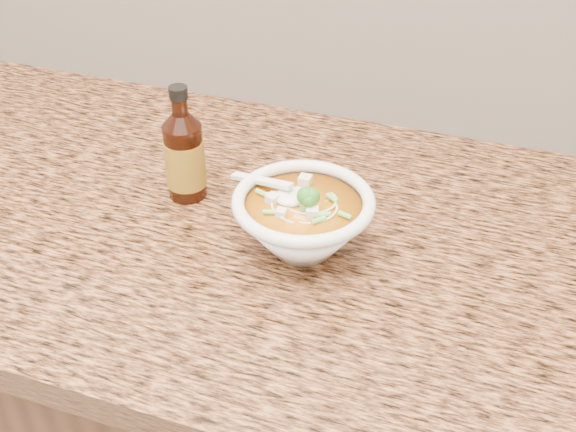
% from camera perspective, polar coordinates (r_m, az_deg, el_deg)
% --- Properties ---
extents(cabinet, '(4.00, 0.65, 0.86)m').
position_cam_1_polar(cabinet, '(1.32, -4.32, -16.13)').
color(cabinet, '#371D10').
rests_on(cabinet, ground).
extents(counter_slab, '(4.00, 0.68, 0.04)m').
position_cam_1_polar(counter_slab, '(1.00, -5.47, -0.34)').
color(counter_slab, '#9E6439').
rests_on(counter_slab, cabinet).
extents(soup_bowl, '(0.20, 0.18, 0.10)m').
position_cam_1_polar(soup_bowl, '(0.90, 1.20, -0.46)').
color(soup_bowl, white).
rests_on(soup_bowl, counter_slab).
extents(hot_sauce_bottle, '(0.07, 0.07, 0.17)m').
position_cam_1_polar(hot_sauce_bottle, '(0.99, -8.17, 4.70)').
color(hot_sauce_bottle, '#341107').
rests_on(hot_sauce_bottle, counter_slab).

